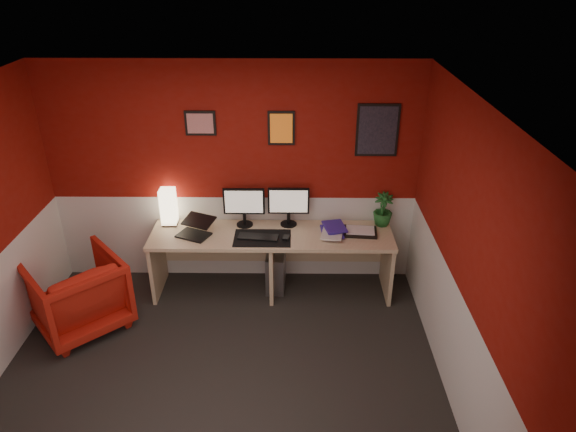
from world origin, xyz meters
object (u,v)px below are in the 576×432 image
at_px(monitor_left, 244,201).
at_px(zen_tray, 360,232).
at_px(desk, 272,263).
at_px(shoji_lamp, 169,208).
at_px(pc_tower, 276,269).
at_px(potted_plant, 383,209).
at_px(armchair, 77,294).
at_px(monitor_right, 289,201).
at_px(laptop, 193,227).

height_order(monitor_left, zen_tray, monitor_left).
bearing_deg(desk, shoji_lamp, 169.24).
bearing_deg(monitor_left, zen_tray, -7.62).
relative_size(monitor_left, pc_tower, 1.29).
distance_m(desk, potted_plant, 1.35).
xyz_separation_m(desk, armchair, (-1.92, -0.63, 0.02)).
bearing_deg(monitor_right, pc_tower, -140.65).
distance_m(desk, armchair, 2.02).
xyz_separation_m(shoji_lamp, armchair, (-0.79, -0.84, -0.55)).
distance_m(laptop, armchair, 1.32).
bearing_deg(laptop, pc_tower, 33.57).
bearing_deg(pc_tower, shoji_lamp, 176.76).
relative_size(monitor_left, zen_tray, 1.66).
height_order(potted_plant, armchair, potted_plant).
distance_m(shoji_lamp, monitor_left, 0.83).
height_order(monitor_left, armchair, monitor_left).
xyz_separation_m(shoji_lamp, monitor_left, (0.83, -0.02, 0.09)).
relative_size(laptop, armchair, 0.39).
relative_size(desk, monitor_right, 4.48).
height_order(potted_plant, pc_tower, potted_plant).
bearing_deg(pc_tower, monitor_right, 41.87).
bearing_deg(desk, pc_tower, 69.04).
xyz_separation_m(desk, monitor_left, (-0.31, 0.20, 0.66)).
relative_size(zen_tray, pc_tower, 0.78).
relative_size(shoji_lamp, monitor_right, 0.69).
xyz_separation_m(desk, zen_tray, (0.95, 0.03, 0.38)).
height_order(desk, shoji_lamp, shoji_lamp).
bearing_deg(monitor_right, laptop, -165.38).
bearing_deg(armchair, monitor_left, 165.07).
height_order(laptop, potted_plant, potted_plant).
bearing_deg(zen_tray, potted_plant, 37.18).
height_order(desk, monitor_left, monitor_left).
height_order(laptop, monitor_right, monitor_right).
bearing_deg(shoji_lamp, laptop, -41.08).
distance_m(potted_plant, armchair, 3.29).
height_order(monitor_left, pc_tower, monitor_left).
relative_size(laptop, monitor_left, 0.57).
height_order(desk, zen_tray, zen_tray).
relative_size(monitor_right, pc_tower, 1.29).
relative_size(shoji_lamp, pc_tower, 0.89).
bearing_deg(armchair, pc_tower, 158.33).
bearing_deg(potted_plant, monitor_right, -179.25).
bearing_deg(monitor_left, shoji_lamp, 178.78).
xyz_separation_m(laptop, monitor_left, (0.52, 0.25, 0.18)).
height_order(zen_tray, pc_tower, zen_tray).
bearing_deg(pc_tower, armchair, -157.19).
bearing_deg(monitor_left, monitor_right, 1.91).
bearing_deg(monitor_right, monitor_left, -178.09).
bearing_deg(desk, potted_plant, 10.63).
relative_size(shoji_lamp, potted_plant, 1.07).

